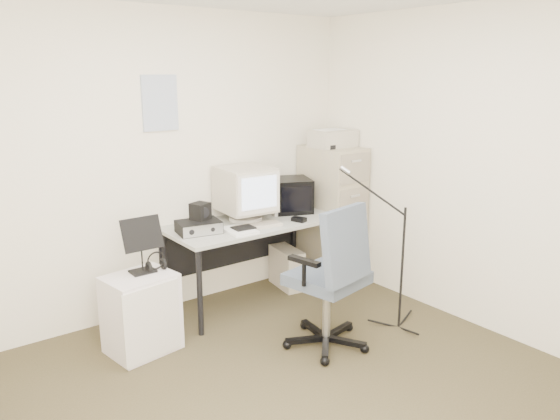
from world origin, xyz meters
TOP-DOWN VIEW (x-y plane):
  - floor at (0.00, 0.00)m, footprint 3.60×3.60m
  - wall_back at (0.00, 1.80)m, footprint 3.60×0.02m
  - wall_right at (1.80, 0.00)m, footprint 0.02×3.60m
  - wall_calendar at (-0.02, 1.79)m, footprint 0.30×0.02m
  - filing_cabinet at (1.58, 1.48)m, footprint 0.40×0.60m
  - printer at (1.58, 1.48)m, footprint 0.42×0.29m
  - desk at (0.63, 1.45)m, footprint 1.50×0.70m
  - crt_monitor at (0.62, 1.54)m, footprint 0.45×0.47m
  - crt_tv at (1.13, 1.55)m, footprint 0.45×0.46m
  - desk_speaker at (0.94, 1.50)m, footprint 0.10×0.10m
  - keyboard at (0.57, 1.29)m, footprint 0.43×0.19m
  - mouse at (0.96, 1.22)m, footprint 0.11×0.14m
  - radio_receiver at (0.10, 1.45)m, footprint 0.38×0.30m
  - radio_speaker at (0.14, 1.48)m, footprint 0.17×0.17m
  - papers at (0.38, 1.27)m, footprint 0.24×0.31m
  - pc_tower at (1.07, 1.53)m, footprint 0.24×0.43m
  - office_chair at (0.59, 0.44)m, footprint 0.75×0.75m
  - side_cart at (-0.53, 1.20)m, footprint 0.52×0.44m
  - music_stand at (-0.48, 1.24)m, footprint 0.32×0.24m
  - headphones at (-0.38, 1.22)m, footprint 0.15×0.15m
  - mic_stand at (1.27, 0.31)m, footprint 0.03×0.03m

SIDE VIEW (x-z plane):
  - floor at x=0.00m, z-range -0.01..0.00m
  - pc_tower at x=1.07m, z-range 0.00..0.38m
  - side_cart at x=-0.53m, z-range 0.00..0.58m
  - desk at x=0.63m, z-range 0.00..0.73m
  - office_chair at x=0.59m, z-range 0.00..1.11m
  - headphones at x=-0.38m, z-range 0.62..0.64m
  - mic_stand at x=1.27m, z-range 0.00..1.29m
  - filing_cabinet at x=1.58m, z-range 0.00..1.30m
  - papers at x=0.38m, z-range 0.73..0.75m
  - keyboard at x=0.57m, z-range 0.73..0.75m
  - mouse at x=0.96m, z-range 0.73..0.77m
  - radio_receiver at x=0.10m, z-range 0.73..0.83m
  - music_stand at x=-0.48m, z-range 0.58..1.01m
  - desk_speaker at x=0.94m, z-range 0.73..0.88m
  - crt_tv at x=1.13m, z-range 0.73..1.04m
  - radio_speaker at x=0.14m, z-range 0.83..0.96m
  - crt_monitor at x=0.62m, z-range 0.73..1.20m
  - wall_back at x=0.00m, z-range 0.00..2.50m
  - wall_right at x=1.80m, z-range 0.00..2.50m
  - printer at x=1.58m, z-range 1.30..1.46m
  - wall_calendar at x=-0.02m, z-range 1.53..1.97m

